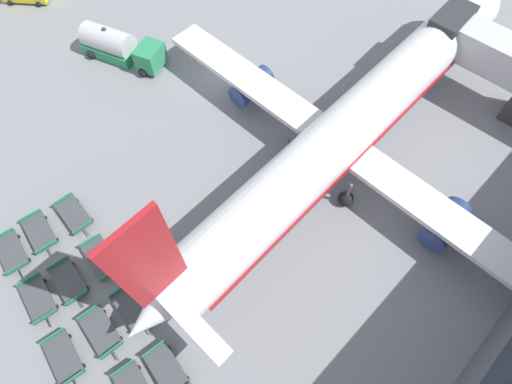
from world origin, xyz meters
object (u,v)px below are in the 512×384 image
at_px(baggage_dolly_row_near_col_a, 11,252).
at_px(baggage_dolly_row_mid_b_col_a, 74,214).
at_px(fuel_tanker_primary, 118,46).
at_px(baggage_dolly_row_mid_b_col_c, 132,308).
at_px(airplane, 348,129).
at_px(baggage_dolly_row_mid_b_col_b, 101,258).
at_px(baggage_dolly_row_near_col_c, 64,358).
at_px(baggage_dolly_row_mid_a_col_a, 40,232).
at_px(baggage_dolly_row_mid_a_col_c, 101,332).
at_px(baggage_dolly_row_near_col_b, 38,299).
at_px(baggage_dolly_row_mid_a_col_b, 68,281).
at_px(baggage_dolly_row_mid_b_col_d, 167,370).

bearing_deg(baggage_dolly_row_near_col_a, baggage_dolly_row_mid_b_col_a, 83.74).
relative_size(fuel_tanker_primary, baggage_dolly_row_mid_b_col_c, 2.17).
height_order(airplane, baggage_dolly_row_mid_b_col_b, airplane).
distance_m(baggage_dolly_row_near_col_c, baggage_dolly_row_mid_a_col_a, 9.45).
bearing_deg(baggage_dolly_row_mid_a_col_c, baggage_dolly_row_near_col_a, -170.62).
bearing_deg(baggage_dolly_row_near_col_b, baggage_dolly_row_mid_b_col_c, 40.22).
height_order(airplane, fuel_tanker_primary, airplane).
bearing_deg(baggage_dolly_row_near_col_c, baggage_dolly_row_mid_a_col_b, 145.04).
height_order(baggage_dolly_row_near_col_b, baggage_dolly_row_mid_b_col_b, same).
distance_m(baggage_dolly_row_mid_a_col_a, baggage_dolly_row_mid_a_col_b, 4.73).
distance_m(baggage_dolly_row_mid_a_col_c, baggage_dolly_row_mid_b_col_b, 5.14).
xyz_separation_m(baggage_dolly_row_mid_a_col_b, baggage_dolly_row_mid_b_col_a, (-4.20, 3.09, 0.00)).
xyz_separation_m(baggage_dolly_row_mid_a_col_a, baggage_dolly_row_mid_b_col_c, (9.35, 1.64, 0.00)).
bearing_deg(baggage_dolly_row_mid_a_col_c, baggage_dolly_row_mid_b_col_d, 18.65).
relative_size(airplane, baggage_dolly_row_mid_a_col_b, 10.69).
relative_size(baggage_dolly_row_near_col_c, baggage_dolly_row_mid_b_col_a, 1.01).
height_order(baggage_dolly_row_mid_a_col_b, baggage_dolly_row_mid_b_col_a, same).
bearing_deg(baggage_dolly_row_near_col_c, baggage_dolly_row_near_col_b, 170.56).
height_order(fuel_tanker_primary, baggage_dolly_row_mid_a_col_a, fuel_tanker_primary).
distance_m(airplane, baggage_dolly_row_mid_a_col_c, 22.51).
height_order(baggage_dolly_row_near_col_a, baggage_dolly_row_mid_a_col_a, same).
relative_size(airplane, fuel_tanker_primary, 4.94).
xyz_separation_m(fuel_tanker_primary, baggage_dolly_row_near_col_b, (15.76, -17.87, -0.78)).
distance_m(baggage_dolly_row_near_col_b, baggage_dolly_row_mid_b_col_c, 6.56).
distance_m(airplane, baggage_dolly_row_near_col_c, 25.11).
distance_m(airplane, fuel_tanker_primary, 23.41).
xyz_separation_m(baggage_dolly_row_near_col_b, baggage_dolly_row_mid_a_col_b, (0.37, 2.14, 0.00)).
bearing_deg(baggage_dolly_row_mid_a_col_c, baggage_dolly_row_mid_a_col_b, 176.37).
relative_size(fuel_tanker_primary, baggage_dolly_row_mid_a_col_b, 2.16).
bearing_deg(baggage_dolly_row_mid_b_col_c, baggage_dolly_row_mid_b_col_a, 173.57).
distance_m(airplane, baggage_dolly_row_mid_b_col_c, 20.14).
distance_m(airplane, baggage_dolly_row_mid_b_col_a, 21.80).
relative_size(baggage_dolly_row_near_col_c, baggage_dolly_row_mid_a_col_c, 1.01).
xyz_separation_m(baggage_dolly_row_mid_b_col_b, baggage_dolly_row_mid_b_col_c, (4.47, -0.48, 0.00)).
relative_size(baggage_dolly_row_mid_a_col_b, baggage_dolly_row_mid_a_col_c, 1.00).
relative_size(baggage_dolly_row_mid_a_col_a, baggage_dolly_row_mid_b_col_a, 1.01).
bearing_deg(baggage_dolly_row_mid_b_col_d, baggage_dolly_row_mid_a_col_a, -176.30).
height_order(airplane, baggage_dolly_row_mid_a_col_b, airplane).
xyz_separation_m(airplane, baggage_dolly_row_mid_a_col_a, (-11.02, -21.47, -3.11)).
height_order(baggage_dolly_row_mid_a_col_a, baggage_dolly_row_mid_b_col_a, same).
xyz_separation_m(fuel_tanker_primary, baggage_dolly_row_mid_a_col_b, (16.13, -15.73, -0.78)).
relative_size(baggage_dolly_row_mid_a_col_c, baggage_dolly_row_mid_b_col_d, 1.00).
distance_m(baggage_dolly_row_mid_a_col_b, baggage_dolly_row_mid_b_col_c, 5.09).
height_order(baggage_dolly_row_near_col_c, baggage_dolly_row_mid_a_col_b, same).
relative_size(airplane, baggage_dolly_row_near_col_a, 10.64).
relative_size(baggage_dolly_row_near_col_a, baggage_dolly_row_mid_a_col_c, 1.01).
relative_size(fuel_tanker_primary, baggage_dolly_row_near_col_c, 2.15).
bearing_deg(baggage_dolly_row_mid_b_col_b, baggage_dolly_row_mid_b_col_d, -7.53).
distance_m(fuel_tanker_primary, baggage_dolly_row_mid_b_col_d, 29.24).
xyz_separation_m(baggage_dolly_row_mid_b_col_c, baggage_dolly_row_mid_b_col_d, (4.69, -0.73, 0.00)).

